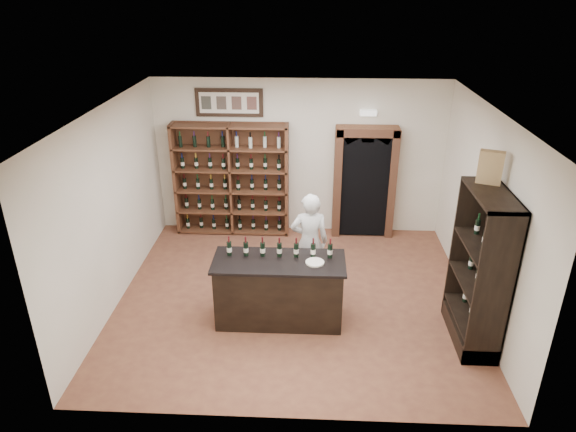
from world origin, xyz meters
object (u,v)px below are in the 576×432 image
object	(u,v)px
wine_shelf	(232,179)
tasting_counter	(279,291)
side_cabinet	(478,292)
shopkeeper	(309,242)
wine_crate	(490,167)
counter_bottle_0	(229,248)

from	to	relation	value
wine_shelf	tasting_counter	size ratio (longest dim) A/B	1.17
side_cabinet	shopkeeper	size ratio (longest dim) A/B	1.33
tasting_counter	shopkeeper	size ratio (longest dim) A/B	1.14
shopkeeper	wine_crate	size ratio (longest dim) A/B	3.80
counter_bottle_0	side_cabinet	xyz separation A→B (m)	(3.44, -0.43, -0.35)
side_cabinet	counter_bottle_0	bearing A→B (deg)	172.95
shopkeeper	wine_crate	world-z (taller)	wine_crate
tasting_counter	wine_crate	distance (m)	3.33
wine_shelf	tasting_counter	world-z (taller)	wine_shelf
tasting_counter	wine_shelf	bearing A→B (deg)	110.56
wine_shelf	shopkeeper	world-z (taller)	wine_shelf
wine_shelf	tasting_counter	bearing A→B (deg)	-69.44
tasting_counter	counter_bottle_0	xyz separation A→B (m)	(-0.72, 0.13, 0.61)
counter_bottle_0	side_cabinet	size ratio (longest dim) A/B	0.14
wine_shelf	side_cabinet	bearing A→B (deg)	-40.21
shopkeeper	tasting_counter	bearing A→B (deg)	60.72
counter_bottle_0	side_cabinet	bearing A→B (deg)	-7.05
wine_shelf	wine_crate	distance (m)	4.97
shopkeeper	wine_crate	distance (m)	2.93
side_cabinet	wine_crate	world-z (taller)	wine_crate
tasting_counter	wine_crate	size ratio (longest dim) A/B	4.33
tasting_counter	counter_bottle_0	bearing A→B (deg)	170.07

